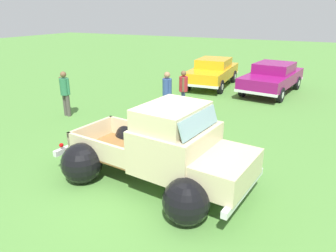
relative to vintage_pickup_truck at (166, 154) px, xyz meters
name	(u,v)px	position (x,y,z in m)	size (l,w,h in m)	color
ground_plane	(152,179)	(-0.39, 0.04, -0.76)	(80.00, 80.00, 0.00)	#548C3D
vintage_pickup_truck	(166,154)	(0.00, 0.00, 0.00)	(4.80, 3.17, 1.96)	black
show_car_0	(213,71)	(-2.39, 10.06, 0.02)	(2.05, 4.43, 1.43)	black
show_car_1	(272,77)	(0.67, 9.98, 0.03)	(2.51, 4.76, 1.43)	black
spectator_0	(183,88)	(-2.02, 5.46, 0.14)	(0.44, 0.53, 1.59)	navy
spectator_1	(65,91)	(-5.64, 2.79, 0.21)	(0.54, 0.39, 1.69)	#4C4742
spectator_2	(167,92)	(-2.20, 4.40, 0.21)	(0.48, 0.48, 1.70)	#4C4742
lane_cone_0	(149,125)	(-1.92, 2.53, -0.45)	(0.36, 0.36, 0.63)	black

